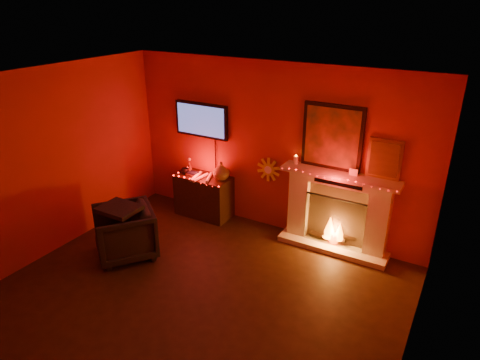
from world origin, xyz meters
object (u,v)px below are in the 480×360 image
object	(u,v)px
fireplace	(337,204)
console_table	(205,194)
tv	(201,120)
sunburst_clock	(268,170)
armchair	(125,232)

from	to	relation	value
fireplace	console_table	world-z (taller)	fireplace
tv	fireplace	bearing A→B (deg)	-1.50
tv	sunburst_clock	world-z (taller)	tv
fireplace	armchair	distance (m)	3.15
fireplace	sunburst_clock	size ratio (longest dim) A/B	5.45
tv	armchair	world-z (taller)	tv
fireplace	armchair	size ratio (longest dim) A/B	2.61
sunburst_clock	armchair	xyz separation A→B (m)	(-1.40, -1.85, -0.62)
tv	console_table	xyz separation A→B (m)	(0.15, -0.19, -1.24)
fireplace	armchair	xyz separation A→B (m)	(-2.59, -1.76, -0.34)
fireplace	tv	world-z (taller)	fireplace
fireplace	console_table	distance (m)	2.32
sunburst_clock	armchair	distance (m)	2.40
sunburst_clock	armchair	world-z (taller)	sunburst_clock
tv	armchair	bearing A→B (deg)	-94.71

